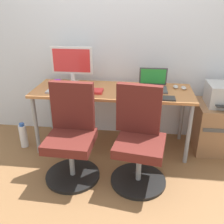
{
  "coord_description": "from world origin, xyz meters",
  "views": [
    {
      "loc": [
        0.31,
        -2.64,
        1.65
      ],
      "look_at": [
        0.0,
        -0.05,
        0.47
      ],
      "focal_mm": 40.47,
      "sensor_mm": 36.0,
      "label": 1
    }
  ],
  "objects": [
    {
      "name": "pen_cup",
      "position": [
        0.39,
        0.21,
        0.77
      ],
      "size": [
        0.07,
        0.07,
        0.1
      ],
      "primitive_type": "cylinder",
      "color": "slate",
      "rests_on": "desk"
    },
    {
      "name": "office_chair_left",
      "position": [
        -0.33,
        -0.58,
        0.42
      ],
      "size": [
        0.54,
        0.54,
        0.94
      ],
      "color": "black",
      "rests_on": "ground"
    },
    {
      "name": "keyboard_by_laptop",
      "position": [
        0.49,
        -0.23,
        0.73
      ],
      "size": [
        0.34,
        0.12,
        0.02
      ],
      "primitive_type": "cube",
      "color": "#2D2D2D",
      "rests_on": "desk"
    },
    {
      "name": "water_bottle_on_floor",
      "position": [
        -1.06,
        -0.15,
        0.15
      ],
      "size": [
        0.09,
        0.09,
        0.31
      ],
      "color": "white",
      "rests_on": "ground"
    },
    {
      "name": "notebook",
      "position": [
        -0.2,
        -0.11,
        0.73
      ],
      "size": [
        0.21,
        0.15,
        0.03
      ],
      "primitive_type": "cube",
      "color": "red",
      "rests_on": "desk"
    },
    {
      "name": "open_laptop",
      "position": [
        0.44,
        0.08,
        0.78
      ],
      "size": [
        0.31,
        0.26,
        0.23
      ],
      "color": "#4C4C51",
      "rests_on": "desk"
    },
    {
      "name": "ground_plane",
      "position": [
        0.0,
        0.0,
        0.0
      ],
      "size": [
        5.28,
        5.28,
        0.0
      ],
      "primitive_type": "plane",
      "color": "brown"
    },
    {
      "name": "side_cabinet",
      "position": [
        1.23,
        0.09,
        0.28
      ],
      "size": [
        0.53,
        0.52,
        0.56
      ],
      "color": "#996B47",
      "rests_on": "ground"
    },
    {
      "name": "desktop_monitor",
      "position": [
        -0.49,
        0.16,
        0.97
      ],
      "size": [
        0.48,
        0.18,
        0.43
      ],
      "color": "silver",
      "rests_on": "desk"
    },
    {
      "name": "office_chair_right",
      "position": [
        0.32,
        -0.58,
        0.42
      ],
      "size": [
        0.54,
        0.54,
        0.94
      ],
      "color": "black",
      "rests_on": "ground"
    },
    {
      "name": "back_wall",
      "position": [
        0.0,
        0.39,
        1.3
      ],
      "size": [
        4.4,
        0.04,
        2.6
      ],
      "primitive_type": "cube",
      "color": "silver",
      "rests_on": "ground"
    },
    {
      "name": "keyboard_by_monitor",
      "position": [
        -0.53,
        -0.16,
        0.73
      ],
      "size": [
        0.34,
        0.12,
        0.02
      ],
      "primitive_type": "cube",
      "color": "#B7B7B7",
      "rests_on": "desk"
    },
    {
      "name": "coffee_mug",
      "position": [
        -0.62,
        -0.01,
        0.77
      ],
      "size": [
        0.08,
        0.08,
        0.09
      ],
      "primitive_type": "cylinder",
      "color": "purple",
      "rests_on": "desk"
    },
    {
      "name": "desk",
      "position": [
        0.0,
        0.0,
        0.65
      ],
      "size": [
        1.76,
        0.61,
        0.72
      ],
      "color": "#B77542",
      "rests_on": "ground"
    },
    {
      "name": "mouse_by_laptop",
      "position": [
        0.79,
        0.1,
        0.74
      ],
      "size": [
        0.06,
        0.1,
        0.03
      ],
      "primitive_type": "ellipsoid",
      "color": "#B7B7B7",
      "rests_on": "desk"
    },
    {
      "name": "mouse_by_monitor",
      "position": [
        0.7,
        0.13,
        0.74
      ],
      "size": [
        0.06,
        0.1,
        0.03
      ],
      "primitive_type": "ellipsoid",
      "color": "#B7B7B7",
      "rests_on": "desk"
    }
  ]
}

